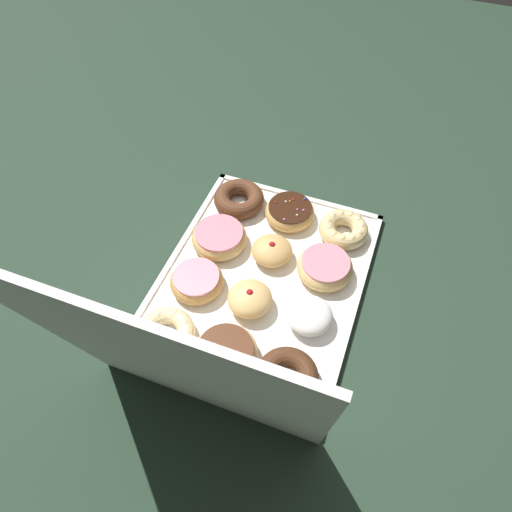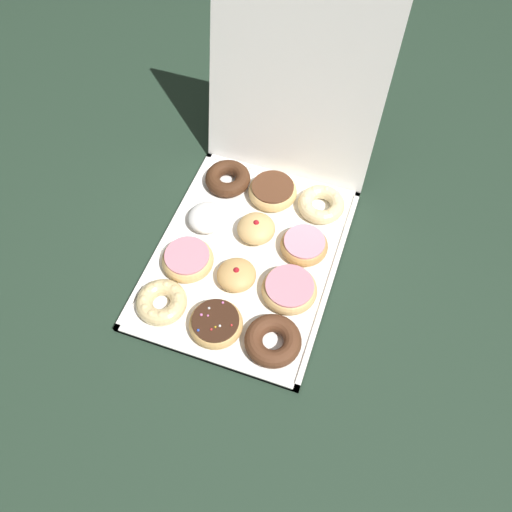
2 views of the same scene
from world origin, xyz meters
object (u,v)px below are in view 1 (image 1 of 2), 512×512
Objects in this scene: donut_box at (261,282)px; chocolate_frosted_donut_10 at (226,353)px; jelly_filled_donut_7 at (251,299)px; chocolate_cake_ring_donut_2 at (239,199)px; pink_frosted_donut_3 at (325,267)px; pink_frosted_donut_8 at (197,281)px; pink_frosted_donut_5 at (219,237)px; cruller_donut_0 at (344,229)px; chocolate_cake_ring_donut_9 at (287,377)px; sprinkle_donut_1 at (291,212)px; jelly_filled_donut_4 at (273,251)px; cruller_donut_11 at (165,333)px; powdered_filled_donut_6 at (310,315)px.

donut_box is 4.45× the size of chocolate_frosted_donut_10.
jelly_filled_donut_7 reaches higher than donut_box.
donut_box is 4.49× the size of chocolate_cake_ring_donut_2.
pink_frosted_donut_3 reaches higher than pink_frosted_donut_8.
pink_frosted_donut_8 is at bearing 91.19° from pink_frosted_donut_5.
pink_frosted_donut_3 is at bearing -114.98° from chocolate_frosted_donut_10.
cruller_donut_0 is (-0.13, -0.18, 0.02)m from donut_box.
chocolate_cake_ring_donut_9 is at bearing 133.15° from jelly_filled_donut_7.
sprinkle_donut_1 is at bearing -72.88° from chocolate_cake_ring_donut_9.
pink_frosted_donut_3 is 0.12m from jelly_filled_donut_4.
pink_frosted_donut_5 is 1.07× the size of chocolate_cake_ring_donut_9.
jelly_filled_donut_4 is 0.28m from cruller_donut_11.
powdered_filled_donut_6 reaches higher than cruller_donut_11.
chocolate_frosted_donut_10 is (-0.12, 0.13, 0.00)m from pink_frosted_donut_8.
chocolate_frosted_donut_10 is at bearing 115.96° from pink_frosted_donut_5.
sprinkle_donut_1 reaches higher than donut_box.
powdered_filled_donut_6 reaches higher than donut_box.
pink_frosted_donut_3 is at bearing -88.47° from powdered_filled_donut_6.
powdered_filled_donut_6 reaches higher than cruller_donut_0.
pink_frosted_donut_3 is at bearing -152.19° from pink_frosted_donut_8.
cruller_donut_11 is at bearing 45.09° from jelly_filled_donut_7.
cruller_donut_0 is 0.98× the size of cruller_donut_11.
donut_box is 5.91× the size of powdered_filled_donut_6.
jelly_filled_donut_7 reaches higher than chocolate_cake_ring_donut_9.
jelly_filled_donut_7 reaches higher than jelly_filled_donut_4.
pink_frosted_donut_5 is 0.27m from powdered_filled_donut_6.
sprinkle_donut_1 is 1.04× the size of pink_frosted_donut_8.
chocolate_frosted_donut_10 reaches higher than chocolate_cake_ring_donut_2.
jelly_filled_donut_7 is 0.12m from pink_frosted_donut_8.
pink_frosted_donut_5 is at bearing 25.65° from cruller_donut_0.
donut_box is 0.19m from sprinkle_donut_1.
chocolate_frosted_donut_10 reaches higher than pink_frosted_donut_8.
pink_frosted_donut_8 is at bearing 91.49° from chocolate_cake_ring_donut_2.
sprinkle_donut_1 is 1.28× the size of jelly_filled_donut_7.
cruller_donut_11 is at bearing 28.28° from powdered_filled_donut_6.
jelly_filled_donut_4 is 0.98× the size of jelly_filled_donut_7.
sprinkle_donut_1 is at bearing -47.24° from pink_frosted_donut_3.
jelly_filled_donut_7 reaches higher than sprinkle_donut_1.
jelly_filled_donut_4 is at bearing -91.46° from donut_box.
sprinkle_donut_1 reaches higher than chocolate_cake_ring_donut_2.
jelly_filled_donut_4 is 0.13m from jelly_filled_donut_7.
chocolate_cake_ring_donut_2 is 0.28m from jelly_filled_donut_7.
sprinkle_donut_1 is 0.18m from pink_frosted_donut_5.
donut_box is 0.13m from pink_frosted_donut_8.
pink_frosted_donut_3 is at bearing -132.06° from jelly_filled_donut_7.
jelly_filled_donut_7 is at bearing -46.85° from chocolate_cake_ring_donut_9.
pink_frosted_donut_8 is (0.12, 0.25, 0.00)m from sprinkle_donut_1.
cruller_donut_0 and chocolate_cake_ring_donut_2 have the same top height.
pink_frosted_donut_5 is at bearing 2.24° from jelly_filled_donut_4.
powdered_filled_donut_6 is at bearing 153.63° from pink_frosted_donut_5.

